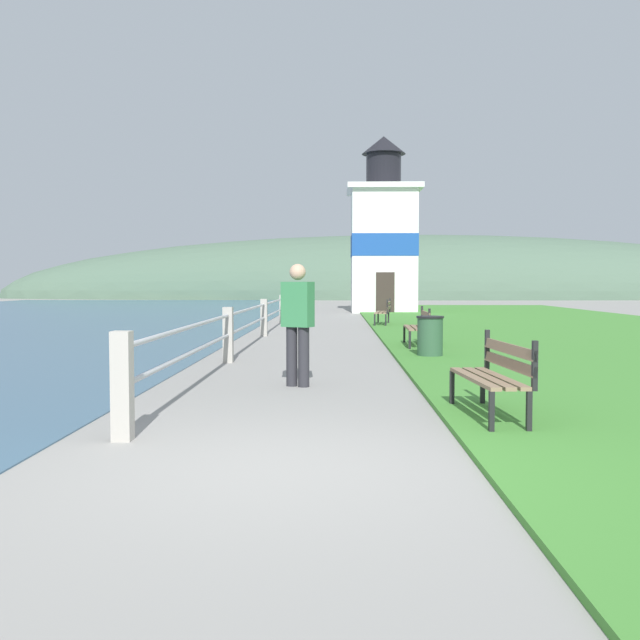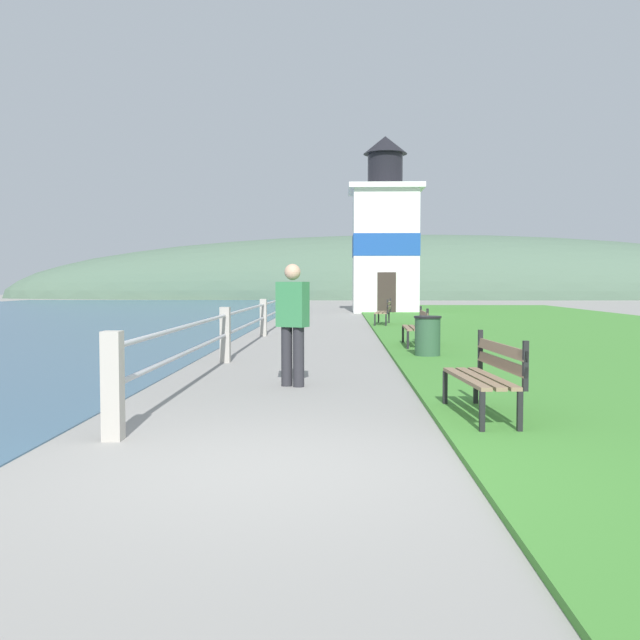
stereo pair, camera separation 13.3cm
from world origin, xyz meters
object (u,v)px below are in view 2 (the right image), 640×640
(park_bench_midway, at_px, (417,325))
(trash_bin, at_px, (428,337))
(park_bench_far, at_px, (385,310))
(lighthouse, at_px, (385,239))
(person_strolling, at_px, (293,320))
(park_bench_near, at_px, (487,372))

(park_bench_midway, height_order, trash_bin, park_bench_midway)
(park_bench_far, bearing_deg, lighthouse, -86.26)
(park_bench_midway, relative_size, lighthouse, 0.20)
(lighthouse, height_order, trash_bin, lighthouse)
(park_bench_far, bearing_deg, trash_bin, 98.25)
(park_bench_far, distance_m, trash_bin, 10.53)
(lighthouse, xyz_separation_m, person_strolling, (-2.92, -26.04, -2.75))
(park_bench_near, relative_size, park_bench_far, 0.93)
(park_bench_midway, bearing_deg, park_bench_far, -87.02)
(person_strolling, height_order, trash_bin, person_strolling)
(person_strolling, xyz_separation_m, trash_bin, (2.41, 3.86, -0.54))
(lighthouse, distance_m, person_strolling, 26.34)
(park_bench_far, distance_m, lighthouse, 12.10)
(park_bench_near, relative_size, trash_bin, 1.99)
(park_bench_midway, height_order, lighthouse, lighthouse)
(park_bench_near, xyz_separation_m, person_strolling, (-2.27, 2.54, 0.42))
(person_strolling, bearing_deg, park_bench_far, 16.21)
(park_bench_near, distance_m, lighthouse, 28.75)
(trash_bin, bearing_deg, park_bench_near, -91.22)
(lighthouse, bearing_deg, person_strolling, -96.40)
(person_strolling, distance_m, trash_bin, 4.58)
(park_bench_far, bearing_deg, park_bench_midway, 98.77)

